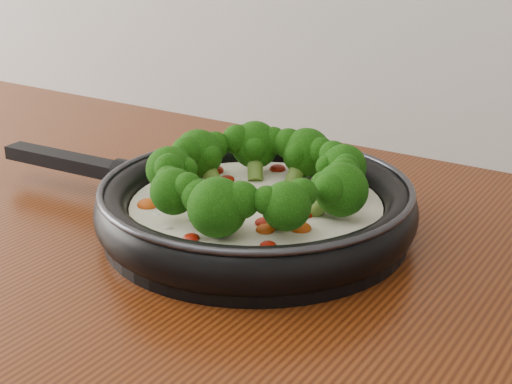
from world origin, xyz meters
The scene contains 1 object.
skillet centered at (0.14, 1.13, 0.94)m, with size 0.58×0.38×0.10m.
Camera 1 is at (0.56, 0.49, 1.24)m, focal length 50.82 mm.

